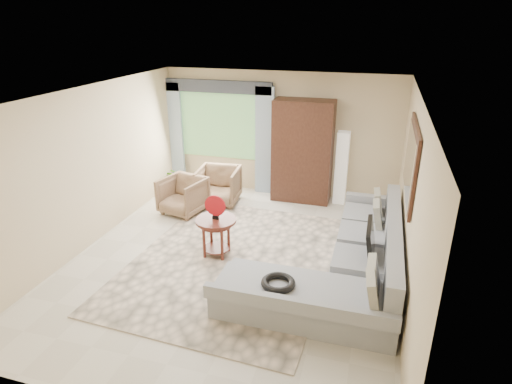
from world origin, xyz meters
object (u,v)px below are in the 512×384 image
(sectional_sofa, at_px, (348,266))
(armoire, at_px, (303,151))
(tv_screen, at_px, (371,241))
(coffee_table, at_px, (216,236))
(floor_lamp, at_px, (341,168))
(armchair_right, at_px, (218,186))
(potted_plant, at_px, (178,180))
(armchair_left, at_px, (183,196))

(sectional_sofa, height_order, armoire, armoire)
(tv_screen, relative_size, armoire, 0.35)
(coffee_table, height_order, armoire, armoire)
(floor_lamp, bearing_deg, armoire, -175.71)
(tv_screen, height_order, armchair_right, tv_screen)
(armoire, bearing_deg, floor_lamp, 4.29)
(floor_lamp, bearing_deg, sectional_sofa, -81.67)
(tv_screen, relative_size, potted_plant, 1.36)
(sectional_sofa, xyz_separation_m, armoire, (-1.23, 2.90, 0.77))
(sectional_sofa, relative_size, tv_screen, 4.68)
(potted_plant, bearing_deg, floor_lamp, 6.49)
(armoire, bearing_deg, tv_screen, -62.40)
(potted_plant, bearing_deg, sectional_sofa, -33.25)
(armoire, relative_size, floor_lamp, 1.40)
(armchair_right, relative_size, potted_plant, 1.54)
(tv_screen, distance_m, potted_plant, 4.90)
(armchair_left, bearing_deg, armchair_right, 65.58)
(armchair_left, height_order, armchair_right, armchair_right)
(tv_screen, height_order, floor_lamp, floor_lamp)
(tv_screen, height_order, potted_plant, tv_screen)
(armchair_left, xyz_separation_m, potted_plant, (-0.58, 0.99, -0.09))
(sectional_sofa, xyz_separation_m, coffee_table, (-2.10, 0.22, 0.06))
(armchair_left, bearing_deg, sectional_sofa, -11.87)
(sectional_sofa, xyz_separation_m, tv_screen, (0.27, 0.03, 0.44))
(armchair_right, distance_m, floor_lamp, 2.54)
(sectional_sofa, height_order, floor_lamp, floor_lamp)
(armchair_left, bearing_deg, coffee_table, -34.50)
(armchair_right, bearing_deg, armoire, 18.01)
(armchair_right, xyz_separation_m, armoire, (1.60, 0.69, 0.67))
(potted_plant, bearing_deg, tv_screen, -31.26)
(armchair_right, xyz_separation_m, floor_lamp, (2.40, 0.75, 0.37))
(tv_screen, distance_m, coffee_table, 2.41)
(tv_screen, xyz_separation_m, armoire, (-1.50, 2.87, 0.33))
(potted_plant, height_order, floor_lamp, floor_lamp)
(tv_screen, relative_size, armchair_right, 0.88)
(armchair_right, bearing_deg, potted_plant, 156.74)
(armchair_left, relative_size, potted_plant, 1.45)
(tv_screen, bearing_deg, armoire, 117.60)
(tv_screen, xyz_separation_m, potted_plant, (-4.18, 2.53, -0.45))
(armchair_left, distance_m, floor_lamp, 3.23)
(coffee_table, distance_m, armoire, 2.91)
(tv_screen, xyz_separation_m, floor_lamp, (-0.70, 2.93, 0.03))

